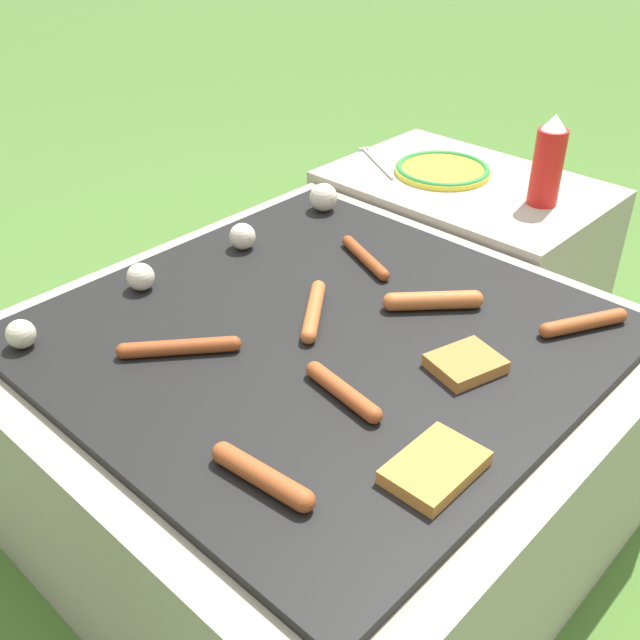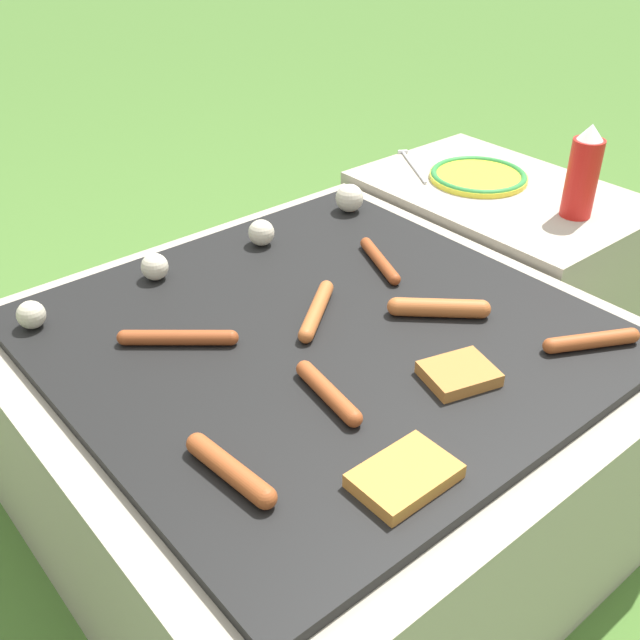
{
  "view_description": "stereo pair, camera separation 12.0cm",
  "coord_description": "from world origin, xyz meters",
  "px_view_note": "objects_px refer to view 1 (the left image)",
  "views": [
    {
      "loc": [
        -0.73,
        -0.69,
        1.1
      ],
      "look_at": [
        0.0,
        0.0,
        0.44
      ],
      "focal_mm": 42.0,
      "sensor_mm": 36.0,
      "label": 1
    },
    {
      "loc": [
        -0.65,
        -0.77,
        1.1
      ],
      "look_at": [
        0.0,
        0.0,
        0.44
      ],
      "focal_mm": 42.0,
      "sensor_mm": 36.0,
      "label": 2
    }
  ],
  "objects_px": {
    "plate_colorful": "(443,170)",
    "condiment_bottle": "(548,163)",
    "sausage_front_center": "(343,391)",
    "fork_utensil": "(376,161)"
  },
  "relations": [
    {
      "from": "fork_utensil",
      "to": "condiment_bottle",
      "type": "bearing_deg",
      "value": -81.64
    },
    {
      "from": "plate_colorful",
      "to": "condiment_bottle",
      "type": "distance_m",
      "value": 0.27
    },
    {
      "from": "sausage_front_center",
      "to": "fork_utensil",
      "type": "distance_m",
      "value": 0.92
    },
    {
      "from": "sausage_front_center",
      "to": "fork_utensil",
      "type": "relative_size",
      "value": 0.83
    },
    {
      "from": "sausage_front_center",
      "to": "plate_colorful",
      "type": "height_order",
      "value": "sausage_front_center"
    },
    {
      "from": "sausage_front_center",
      "to": "plate_colorful",
      "type": "bearing_deg",
      "value": 26.23
    },
    {
      "from": "sausage_front_center",
      "to": "condiment_bottle",
      "type": "height_order",
      "value": "condiment_bottle"
    },
    {
      "from": "sausage_front_center",
      "to": "condiment_bottle",
      "type": "distance_m",
      "value": 0.81
    },
    {
      "from": "sausage_front_center",
      "to": "condiment_bottle",
      "type": "relative_size",
      "value": 0.79
    },
    {
      "from": "condiment_bottle",
      "to": "sausage_front_center",
      "type": "bearing_deg",
      "value": -170.55
    }
  ]
}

